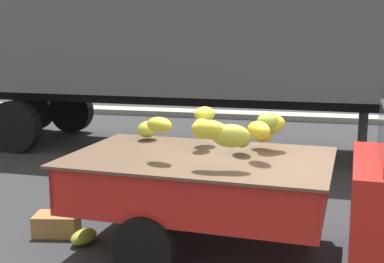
# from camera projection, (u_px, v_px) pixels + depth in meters

# --- Properties ---
(ground) EXTENTS (220.00, 220.00, 0.00)m
(ground) POSITION_uv_depth(u_px,v_px,m) (300.00, 260.00, 5.65)
(ground) COLOR #28282B
(curb_strip) EXTENTS (80.00, 0.80, 0.16)m
(curb_strip) POSITION_uv_depth(u_px,v_px,m) (313.00, 118.00, 14.89)
(curb_strip) COLOR gray
(curb_strip) RESTS_ON ground
(semi_trailer) EXTENTS (12.06, 2.89, 3.95)m
(semi_trailer) POSITION_uv_depth(u_px,v_px,m) (196.00, 28.00, 10.63)
(semi_trailer) COLOR #4C5156
(semi_trailer) RESTS_ON ground
(fallen_banana_bunch_near_tailgate) EXTENTS (0.32, 0.42, 0.17)m
(fallen_banana_bunch_near_tailgate) POSITION_uv_depth(u_px,v_px,m) (84.00, 237.00, 6.07)
(fallen_banana_bunch_near_tailgate) COLOR olive
(fallen_banana_bunch_near_tailgate) RESTS_ON ground
(produce_crate) EXTENTS (0.58, 0.46, 0.25)m
(produce_crate) POSITION_uv_depth(u_px,v_px,m) (57.00, 224.00, 6.36)
(produce_crate) COLOR olive
(produce_crate) RESTS_ON ground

